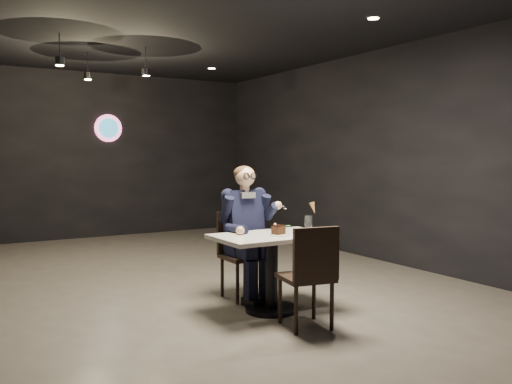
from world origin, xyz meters
TOP-DOWN VIEW (x-y plane):
  - floor at (0.00, 0.00)m, footprint 9.00×9.00m
  - wall_sign at (0.80, 4.47)m, footprint 0.50×0.06m
  - pendant_lights at (0.00, 2.00)m, footprint 1.40×1.20m
  - main_table at (0.81, -1.14)m, footprint 1.10×0.70m
  - chair_far at (0.81, -0.59)m, footprint 0.42×0.46m
  - chair_near at (0.81, -1.70)m, footprint 0.49×0.52m
  - seated_man at (0.81, -0.59)m, footprint 0.60×0.80m
  - dessert_plate at (0.84, -1.24)m, footprint 0.20×0.20m
  - cake_slice at (0.84, -1.21)m, footprint 0.13×0.12m
  - mint_leaf at (0.92, -1.26)m, footprint 0.06×0.04m
  - sundae_glass at (1.20, -1.20)m, footprint 0.07×0.07m
  - wafer_cone at (1.26, -1.20)m, footprint 0.07×0.07m

SIDE VIEW (x-z plane):
  - floor at x=0.00m, z-range 0.00..0.00m
  - main_table at x=0.81m, z-range 0.00..0.75m
  - chair_far at x=0.81m, z-range 0.00..0.92m
  - chair_near at x=0.81m, z-range 0.00..0.92m
  - seated_man at x=0.81m, z-range 0.00..1.44m
  - dessert_plate at x=0.84m, z-range 0.75..0.76m
  - cake_slice at x=0.84m, z-range 0.76..0.84m
  - sundae_glass at x=1.20m, z-range 0.75..0.92m
  - mint_leaf at x=0.92m, z-range 0.84..0.85m
  - wafer_cone at x=1.26m, z-range 0.93..1.05m
  - wall_sign at x=0.80m, z-range 1.75..2.25m
  - pendant_lights at x=0.00m, z-range 2.70..3.06m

